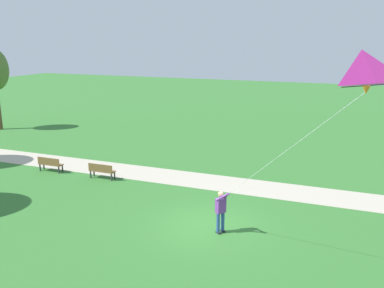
% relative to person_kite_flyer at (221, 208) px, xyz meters
% --- Properties ---
extents(ground_plane, '(120.00, 120.00, 0.00)m').
position_rel_person_kite_flyer_xyz_m(ground_plane, '(0.40, 0.61, -1.05)').
color(ground_plane, '#33702D').
extents(walkway_path, '(2.70, 32.02, 0.02)m').
position_rel_person_kite_flyer_xyz_m(walkway_path, '(5.52, 2.61, -1.04)').
color(walkway_path, '#B7AD99').
rests_on(walkway_path, ground).
extents(person_kite_flyer, '(0.54, 0.62, 1.83)m').
position_rel_person_kite_flyer_xyz_m(person_kite_flyer, '(0.00, 0.00, 0.00)').
color(person_kite_flyer, '#232328').
rests_on(person_kite_flyer, ground).
extents(flying_kite, '(3.58, 5.08, 5.48)m').
position_rel_person_kite_flyer_xyz_m(flying_kite, '(-2.92, -4.56, 5.66)').
color(flying_kite, '#E02D9E').
extents(park_bench_near_walkway, '(0.45, 1.50, 0.88)m').
position_rel_person_kite_flyer_xyz_m(park_bench_near_walkway, '(3.79, 8.09, -0.54)').
color(park_bench_near_walkway, brown).
rests_on(park_bench_near_walkway, ground).
extents(park_bench_far_walkway, '(0.45, 1.50, 0.88)m').
position_rel_person_kite_flyer_xyz_m(park_bench_far_walkway, '(3.76, 11.59, -0.54)').
color(park_bench_far_walkway, brown).
rests_on(park_bench_far_walkway, ground).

